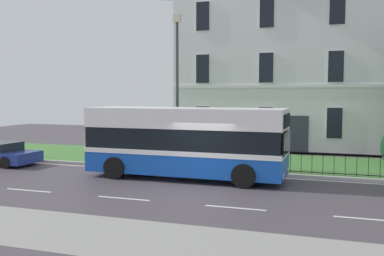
% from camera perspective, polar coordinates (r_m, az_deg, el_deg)
% --- Properties ---
extents(ground_plane, '(60.00, 56.00, 0.18)m').
position_cam_1_polar(ground_plane, '(17.70, 1.46, -7.48)').
color(ground_plane, '#463F45').
extents(georgian_townhouse, '(16.43, 9.17, 12.40)m').
position_cam_1_polar(georgian_townhouse, '(31.50, 14.61, 9.30)').
color(georgian_townhouse, white).
rests_on(georgian_townhouse, ground_plane).
extents(iron_verge_railing, '(15.28, 0.04, 0.97)m').
position_cam_1_polar(iron_verge_railing, '(20.10, 12.06, -4.28)').
color(iron_verge_railing, black).
rests_on(iron_verge_railing, ground_plane).
extents(single_decker_bus, '(8.61, 2.70, 3.05)m').
position_cam_1_polar(single_decker_bus, '(18.87, -0.80, -1.75)').
color(single_decker_bus, '#154CB8').
rests_on(single_decker_bus, ground_plane).
extents(street_lamp_post, '(0.36, 0.24, 7.35)m').
position_cam_1_polar(street_lamp_post, '(21.60, -1.94, 6.20)').
color(street_lamp_post, '#333338').
rests_on(street_lamp_post, ground_plane).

